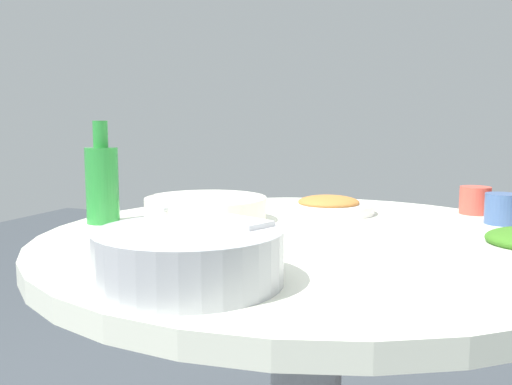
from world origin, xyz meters
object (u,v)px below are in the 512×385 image
(tea_cup_near, at_px, (475,200))
(tea_cup_far, at_px, (502,209))
(dish_tofu_braise, at_px, (329,206))
(soup_bowl, at_px, (206,210))
(green_bottle, at_px, (102,182))
(rice_bowl, at_px, (189,255))
(round_dining_table, at_px, (307,310))

(tea_cup_near, distance_m, tea_cup_far, 0.14)
(dish_tofu_braise, xyz_separation_m, tea_cup_far, (-0.01, -0.41, 0.02))
(soup_bowl, distance_m, dish_tofu_braise, 0.33)
(soup_bowl, xyz_separation_m, green_bottle, (-0.11, 0.22, 0.07))
(rice_bowl, relative_size, green_bottle, 1.17)
(soup_bowl, bearing_deg, dish_tofu_braise, -49.09)
(soup_bowl, height_order, tea_cup_near, tea_cup_near)
(soup_bowl, relative_size, dish_tofu_braise, 1.34)
(green_bottle, bearing_deg, soup_bowl, -63.82)
(rice_bowl, height_order, soup_bowl, rice_bowl)
(round_dining_table, relative_size, tea_cup_near, 14.66)
(green_bottle, bearing_deg, tea_cup_near, -61.78)
(soup_bowl, bearing_deg, rice_bowl, -156.82)
(rice_bowl, relative_size, tea_cup_far, 3.64)
(round_dining_table, relative_size, dish_tofu_braise, 4.78)
(round_dining_table, bearing_deg, rice_bowl, 169.82)
(rice_bowl, bearing_deg, dish_tofu_braise, -4.23)
(round_dining_table, height_order, green_bottle, green_bottle)
(tea_cup_far, bearing_deg, soup_bowl, 107.32)
(dish_tofu_braise, relative_size, green_bottle, 0.99)
(rice_bowl, xyz_separation_m, tea_cup_near, (0.79, -0.40, -0.01))
(dish_tofu_braise, height_order, tea_cup_far, tea_cup_far)
(round_dining_table, bearing_deg, tea_cup_far, -55.05)
(round_dining_table, xyz_separation_m, tea_cup_near, (0.40, -0.33, 0.20))
(soup_bowl, distance_m, tea_cup_far, 0.69)
(rice_bowl, bearing_deg, tea_cup_far, -34.58)
(tea_cup_far, bearing_deg, green_bottle, 109.60)
(round_dining_table, xyz_separation_m, dish_tofu_braise, (0.28, 0.02, 0.18))
(green_bottle, xyz_separation_m, tea_cup_near, (0.44, -0.82, -0.06))
(dish_tofu_braise, distance_m, green_bottle, 0.57)
(rice_bowl, relative_size, soup_bowl, 0.88)
(round_dining_table, bearing_deg, tea_cup_near, -39.87)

